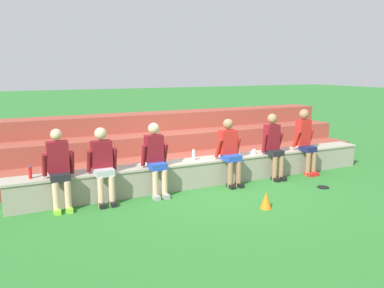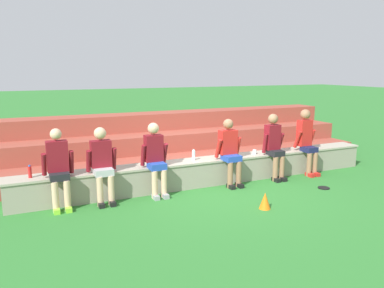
{
  "view_description": "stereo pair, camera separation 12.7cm",
  "coord_description": "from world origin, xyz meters",
  "px_view_note": "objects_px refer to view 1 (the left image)",
  "views": [
    {
      "loc": [
        -3.78,
        -6.78,
        2.4
      ],
      "look_at": [
        -0.41,
        0.24,
        0.89
      ],
      "focal_mm": 36.32,
      "sensor_mm": 36.0,
      "label": 1
    },
    {
      "loc": [
        -3.66,
        -6.83,
        2.4
      ],
      "look_at": [
        -0.41,
        0.24,
        0.89
      ],
      "focal_mm": 36.32,
      "sensor_mm": 36.0,
      "label": 2
    }
  ],
  "objects_px": {
    "person_far_right": "(274,144)",
    "frisbee": "(323,187)",
    "plastic_cup_left_end": "(254,152)",
    "sports_cone": "(266,200)",
    "person_left_of_center": "(103,163)",
    "person_rightmost_edge": "(305,139)",
    "person_center": "(156,157)",
    "person_right_of_center": "(230,150)",
    "water_bottle_near_right": "(194,155)",
    "water_bottle_near_left": "(30,173)",
    "person_far_left": "(59,167)"
  },
  "relations": [
    {
      "from": "frisbee",
      "to": "sports_cone",
      "type": "distance_m",
      "value": 1.85
    },
    {
      "from": "plastic_cup_left_end",
      "to": "frisbee",
      "type": "xyz_separation_m",
      "value": [
        0.86,
        -1.25,
        -0.58
      ]
    },
    {
      "from": "person_far_right",
      "to": "person_rightmost_edge",
      "type": "relative_size",
      "value": 0.96
    },
    {
      "from": "person_center",
      "to": "water_bottle_near_right",
      "type": "bearing_deg",
      "value": 15.06
    },
    {
      "from": "person_far_left",
      "to": "person_rightmost_edge",
      "type": "distance_m",
      "value": 5.43
    },
    {
      "from": "frisbee",
      "to": "water_bottle_near_right",
      "type": "bearing_deg",
      "value": 150.86
    },
    {
      "from": "sports_cone",
      "to": "person_right_of_center",
      "type": "bearing_deg",
      "value": 84.07
    },
    {
      "from": "person_left_of_center",
      "to": "person_far_right",
      "type": "relative_size",
      "value": 0.96
    },
    {
      "from": "person_right_of_center",
      "to": "plastic_cup_left_end",
      "type": "height_order",
      "value": "person_right_of_center"
    },
    {
      "from": "person_center",
      "to": "water_bottle_near_left",
      "type": "xyz_separation_m",
      "value": [
        -2.21,
        0.24,
        -0.11
      ]
    },
    {
      "from": "frisbee",
      "to": "sports_cone",
      "type": "xyz_separation_m",
      "value": [
        -1.78,
        -0.47,
        0.14
      ]
    },
    {
      "from": "person_right_of_center",
      "to": "person_far_right",
      "type": "xyz_separation_m",
      "value": [
        1.12,
        0.0,
        0.02
      ]
    },
    {
      "from": "person_rightmost_edge",
      "to": "person_left_of_center",
      "type": "bearing_deg",
      "value": -179.62
    },
    {
      "from": "person_rightmost_edge",
      "to": "frisbee",
      "type": "bearing_deg",
      "value": -111.84
    },
    {
      "from": "person_left_of_center",
      "to": "frisbee",
      "type": "distance_m",
      "value": 4.44
    },
    {
      "from": "water_bottle_near_right",
      "to": "frisbee",
      "type": "relative_size",
      "value": 0.96
    },
    {
      "from": "person_right_of_center",
      "to": "person_far_right",
      "type": "bearing_deg",
      "value": 0.08
    },
    {
      "from": "person_rightmost_edge",
      "to": "person_right_of_center",
      "type": "bearing_deg",
      "value": -178.84
    },
    {
      "from": "person_far_left",
      "to": "water_bottle_near_left",
      "type": "relative_size",
      "value": 6.24
    },
    {
      "from": "sports_cone",
      "to": "frisbee",
      "type": "bearing_deg",
      "value": 14.78
    },
    {
      "from": "person_right_of_center",
      "to": "water_bottle_near_left",
      "type": "xyz_separation_m",
      "value": [
        -3.83,
        0.26,
        -0.1
      ]
    },
    {
      "from": "person_far_left",
      "to": "person_far_right",
      "type": "distance_m",
      "value": 4.5
    },
    {
      "from": "person_rightmost_edge",
      "to": "sports_cone",
      "type": "bearing_deg",
      "value": -145.07
    },
    {
      "from": "person_far_right",
      "to": "water_bottle_near_left",
      "type": "height_order",
      "value": "person_far_right"
    },
    {
      "from": "person_rightmost_edge",
      "to": "plastic_cup_left_end",
      "type": "height_order",
      "value": "person_rightmost_edge"
    },
    {
      "from": "person_center",
      "to": "water_bottle_near_right",
      "type": "relative_size",
      "value": 6.15
    },
    {
      "from": "person_center",
      "to": "plastic_cup_left_end",
      "type": "xyz_separation_m",
      "value": [
        2.38,
        0.2,
        -0.16
      ]
    },
    {
      "from": "plastic_cup_left_end",
      "to": "sports_cone",
      "type": "distance_m",
      "value": 2.0
    },
    {
      "from": "person_far_left",
      "to": "water_bottle_near_left",
      "type": "xyz_separation_m",
      "value": [
        -0.45,
        0.24,
        -0.11
      ]
    },
    {
      "from": "person_far_right",
      "to": "water_bottle_near_right",
      "type": "height_order",
      "value": "person_far_right"
    },
    {
      "from": "person_rightmost_edge",
      "to": "person_center",
      "type": "bearing_deg",
      "value": -179.62
    },
    {
      "from": "person_far_right",
      "to": "water_bottle_near_left",
      "type": "xyz_separation_m",
      "value": [
        -4.95,
        0.26,
        -0.13
      ]
    },
    {
      "from": "person_far_right",
      "to": "person_far_left",
      "type": "bearing_deg",
      "value": 179.71
    },
    {
      "from": "person_rightmost_edge",
      "to": "sports_cone",
      "type": "height_order",
      "value": "person_rightmost_edge"
    },
    {
      "from": "person_left_of_center",
      "to": "frisbee",
      "type": "height_order",
      "value": "person_left_of_center"
    },
    {
      "from": "person_left_of_center",
      "to": "person_far_right",
      "type": "xyz_separation_m",
      "value": [
        3.75,
        -0.01,
        0.02
      ]
    },
    {
      "from": "person_far_left",
      "to": "plastic_cup_left_end",
      "type": "bearing_deg",
      "value": 2.72
    },
    {
      "from": "person_right_of_center",
      "to": "water_bottle_near_right",
      "type": "bearing_deg",
      "value": 159.36
    },
    {
      "from": "person_left_of_center",
      "to": "person_rightmost_edge",
      "type": "relative_size",
      "value": 0.92
    },
    {
      "from": "person_center",
      "to": "plastic_cup_left_end",
      "type": "distance_m",
      "value": 2.4
    },
    {
      "from": "person_far_right",
      "to": "person_center",
      "type": "bearing_deg",
      "value": 179.67
    },
    {
      "from": "person_far_left",
      "to": "person_center",
      "type": "distance_m",
      "value": 1.76
    },
    {
      "from": "person_far_right",
      "to": "frisbee",
      "type": "relative_size",
      "value": 6.09
    },
    {
      "from": "person_left_of_center",
      "to": "person_far_right",
      "type": "bearing_deg",
      "value": -0.13
    },
    {
      "from": "person_far_left",
      "to": "water_bottle_near_left",
      "type": "bearing_deg",
      "value": 152.43
    },
    {
      "from": "person_right_of_center",
      "to": "plastic_cup_left_end",
      "type": "distance_m",
      "value": 0.81
    },
    {
      "from": "person_far_left",
      "to": "water_bottle_near_right",
      "type": "relative_size",
      "value": 6.17
    },
    {
      "from": "plastic_cup_left_end",
      "to": "sports_cone",
      "type": "relative_size",
      "value": 0.35
    },
    {
      "from": "person_far_right",
      "to": "sports_cone",
      "type": "distance_m",
      "value": 2.07
    },
    {
      "from": "person_far_left",
      "to": "plastic_cup_left_end",
      "type": "xyz_separation_m",
      "value": [
        4.14,
        0.2,
        -0.16
      ]
    }
  ]
}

